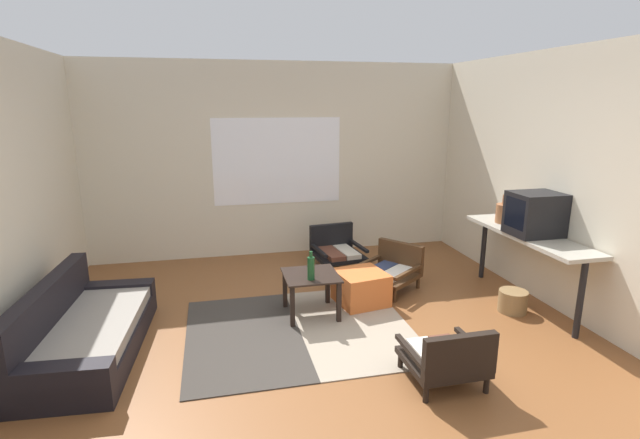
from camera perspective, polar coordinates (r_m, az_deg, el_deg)
ground_plane at (r=4.31m, az=1.01°, el=-16.06°), size 7.80×7.80×0.00m
far_wall_with_window at (r=6.79m, az=-5.21°, el=7.11°), size 5.60×0.13×2.70m
side_wall_right at (r=5.36m, az=29.07°, el=3.56°), size 0.12×6.60×2.70m
area_rug at (r=4.71m, az=-2.47°, el=-13.21°), size 2.14×1.81×0.01m
couch at (r=4.72m, az=-26.62°, el=-12.05°), size 0.91×1.83×0.66m
coffee_table at (r=4.90m, az=-1.10°, el=-7.64°), size 0.55×0.55×0.44m
armchair_by_window at (r=6.36m, az=1.98°, el=-3.54°), size 0.68×0.67×0.54m
armchair_striped_foreground at (r=3.94m, az=15.08°, el=-15.78°), size 0.59×0.57×0.51m
armchair_corner at (r=5.69m, az=8.57°, el=-5.86°), size 0.86×0.85×0.52m
ottoman_orange at (r=5.24m, az=4.94°, el=-8.20°), size 0.58×0.58×0.36m
console_shelf at (r=5.52m, az=23.78°, el=-2.26°), size 0.47×1.74×0.80m
crt_television at (r=5.40m, az=24.49°, el=0.62°), size 0.49×0.42×0.45m
clay_vase at (r=5.83m, az=21.40°, el=0.78°), size 0.20×0.20×0.33m
glass_bottle at (r=4.69m, az=-1.10°, el=-5.83°), size 0.07×0.07×0.29m
wicker_basket at (r=5.45m, az=22.21°, el=-9.09°), size 0.30×0.30×0.23m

